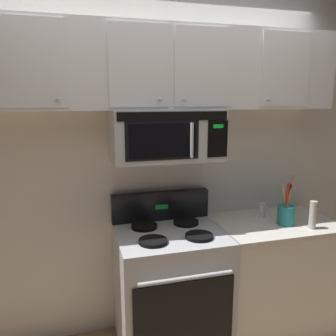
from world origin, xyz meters
name	(u,v)px	position (x,y,z in m)	size (l,w,h in m)	color
back_wall	(158,161)	(0.00, 0.79, 1.35)	(5.20, 0.10, 2.70)	silver
stove_range	(170,288)	(0.00, 0.42, 0.47)	(0.76, 0.69, 1.12)	#B7BABF
over_range_microwave	(166,135)	(0.00, 0.54, 1.58)	(0.76, 0.43, 0.35)	#B7BABF
upper_cabinets	(165,69)	(0.00, 0.57, 2.02)	(2.50, 0.36, 0.55)	silver
counter_segment	(272,274)	(0.84, 0.43, 0.45)	(0.93, 0.65, 0.90)	white
utensil_crock_teal	(286,213)	(0.87, 0.35, 0.99)	(0.13, 0.13, 0.38)	teal
salt_shaker	(262,210)	(0.78, 0.54, 0.96)	(0.04, 0.04, 0.12)	white
pepper_mill	(313,215)	(1.01, 0.22, 1.00)	(0.05, 0.05, 0.20)	#B7B2A8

